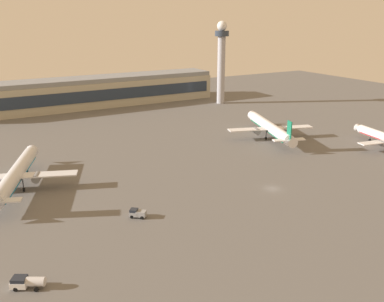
{
  "coord_description": "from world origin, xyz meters",
  "views": [
    {
      "loc": [
        -76.12,
        -85.95,
        48.53
      ],
      "look_at": [
        -9.08,
        32.47,
        4.0
      ],
      "focal_mm": 38.38,
      "sensor_mm": 36.0,
      "label": 1
    }
  ],
  "objects_px": {
    "fuel_truck": "(27,282)",
    "airplane_mid_apron": "(270,128)",
    "cargo_loader": "(137,213)",
    "airplane_terminal_side": "(15,175)",
    "control_tower": "(221,57)"
  },
  "relations": [
    {
      "from": "control_tower",
      "to": "fuel_truck",
      "type": "xyz_separation_m",
      "value": [
        -127.45,
        -128.17,
        -25.25
      ]
    },
    {
      "from": "control_tower",
      "to": "airplane_terminal_side",
      "type": "distance_m",
      "value": 146.63
    },
    {
      "from": "control_tower",
      "to": "airplane_terminal_side",
      "type": "relative_size",
      "value": 1.06
    },
    {
      "from": "cargo_loader",
      "to": "control_tower",
      "type": "bearing_deg",
      "value": -1.6
    },
    {
      "from": "cargo_loader",
      "to": "airplane_terminal_side",
      "type": "bearing_deg",
      "value": 74.92
    },
    {
      "from": "airplane_mid_apron",
      "to": "fuel_truck",
      "type": "xyz_separation_m",
      "value": [
        -104.91,
        -56.17,
        -3.14
      ]
    },
    {
      "from": "airplane_mid_apron",
      "to": "cargo_loader",
      "type": "xyz_separation_m",
      "value": [
        -75.95,
        -39.63,
        -3.33
      ]
    },
    {
      "from": "control_tower",
      "to": "airplane_terminal_side",
      "type": "xyz_separation_m",
      "value": [
        -122.68,
        -77.19,
        -22.18
      ]
    },
    {
      "from": "control_tower",
      "to": "fuel_truck",
      "type": "relative_size",
      "value": 7.16
    },
    {
      "from": "fuel_truck",
      "to": "airplane_mid_apron",
      "type": "bearing_deg",
      "value": -31.69
    },
    {
      "from": "airplane_terminal_side",
      "to": "cargo_loader",
      "type": "height_order",
      "value": "airplane_terminal_side"
    },
    {
      "from": "airplane_mid_apron",
      "to": "control_tower",
      "type": "bearing_deg",
      "value": 91.15
    },
    {
      "from": "airplane_mid_apron",
      "to": "cargo_loader",
      "type": "distance_m",
      "value": 85.73
    },
    {
      "from": "control_tower",
      "to": "airplane_mid_apron",
      "type": "xyz_separation_m",
      "value": [
        -22.54,
        -72.0,
        -22.11
      ]
    },
    {
      "from": "airplane_terminal_side",
      "to": "cargo_loader",
      "type": "xyz_separation_m",
      "value": [
        24.19,
        -34.43,
        -3.26
      ]
    }
  ]
}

